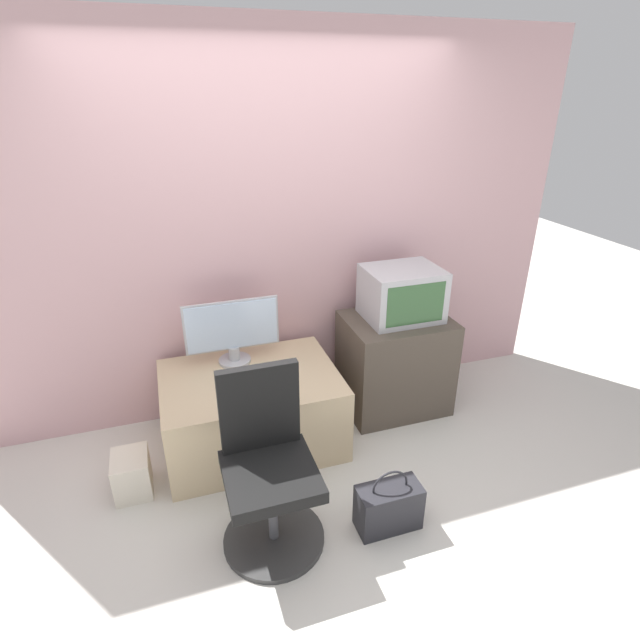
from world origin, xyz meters
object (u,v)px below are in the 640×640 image
Objects in this scene: crt_tv at (402,294)px; office_chair at (268,473)px; handbag at (389,506)px; main_monitor at (232,331)px; keyboard at (246,391)px; mouse at (276,383)px; cardboard_box_lower at (132,474)px.

office_chair is at bearing -142.15° from crt_tv.
crt_tv is 1.43m from handbag.
main_monitor is 0.46m from keyboard.
keyboard is at bearing -173.10° from mouse.
crt_tv is 2.08m from cardboard_box_lower.
main_monitor is 1.62× the size of handbag.
main_monitor is at bearing 175.41° from crt_tv.
main_monitor is at bearing 89.76° from office_chair.
office_chair reaches higher than mouse.
cardboard_box_lower is 0.66× the size of handbag.
mouse reaches higher than handbag.
handbag is at bearing -51.39° from keyboard.
office_chair is (-0.00, -0.61, -0.11)m from keyboard.
main_monitor is 1.07m from office_chair.
crt_tv is (1.18, -0.09, 0.15)m from main_monitor.
crt_tv reaches higher than mouse.
office_chair is (-0.00, -1.01, -0.34)m from main_monitor.
crt_tv is at bearing 15.91° from mouse.
keyboard is 0.75× the size of handbag.
cardboard_box_lower is (-1.89, -0.36, -0.77)m from crt_tv.
office_chair is 0.95m from cardboard_box_lower.
keyboard is 0.82m from cardboard_box_lower.
crt_tv reaches higher than handbag.
handbag is (-0.56, -1.07, -0.76)m from crt_tv.
main_monitor is at bearing 32.35° from cardboard_box_lower.
cardboard_box_lower is at bearing -175.03° from mouse.
main_monitor is 2.44× the size of cardboard_box_lower.
main_monitor is 2.17× the size of keyboard.
office_chair is at bearing -90.24° from main_monitor.
handbag is (0.62, -0.16, -0.27)m from office_chair.
keyboard is 0.30× the size of office_chair.
handbag is (0.62, -0.77, -0.39)m from keyboard.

